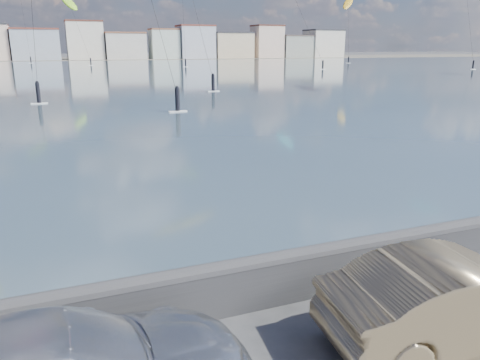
% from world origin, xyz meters
% --- Properties ---
extents(bay_water, '(500.00, 177.00, 0.00)m').
position_xyz_m(bay_water, '(0.00, 91.50, 0.01)').
color(bay_water, '#395363').
rests_on(bay_water, ground).
extents(far_shore_strip, '(500.00, 60.00, 0.00)m').
position_xyz_m(far_shore_strip, '(0.00, 200.00, 0.01)').
color(far_shore_strip, '#4C473D').
rests_on(far_shore_strip, ground).
extents(seawall, '(400.00, 0.36, 1.08)m').
position_xyz_m(seawall, '(0.00, 2.70, 0.58)').
color(seawall, '#28282B').
rests_on(seawall, ground).
extents(far_buildings, '(240.79, 13.26, 14.60)m').
position_xyz_m(far_buildings, '(1.31, 186.00, 6.03)').
color(far_buildings, silver).
rests_on(far_buildings, ground).
extents(car_champagne, '(4.92, 2.16, 1.57)m').
position_xyz_m(car_champagne, '(3.59, 0.43, 0.79)').
color(car_champagne, tan).
rests_on(car_champagne, ground).
extents(kitesurfer_1, '(7.28, 9.90, 20.17)m').
position_xyz_m(kitesurfer_1, '(83.89, 123.50, 17.17)').
color(kitesurfer_1, '#BF8C19').
rests_on(kitesurfer_1, ground).
extents(kitesurfer_6, '(6.85, 13.74, 18.48)m').
position_xyz_m(kitesurfer_6, '(4.28, 134.90, 15.73)').
color(kitesurfer_6, '#8CD826').
rests_on(kitesurfer_6, ground).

